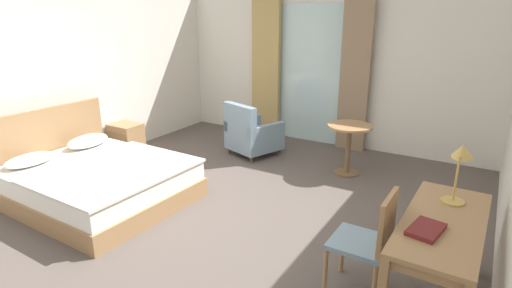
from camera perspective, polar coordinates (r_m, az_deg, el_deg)
name	(u,v)px	position (r m, az deg, el deg)	size (l,w,h in m)	color
ground	(211,225)	(4.60, -6.37, -11.20)	(6.04, 7.23, 0.10)	#564C47
wall_back	(329,66)	(7.03, 10.15, 10.72)	(5.64, 0.12, 2.64)	silver
wall_left	(40,80)	(6.17, -27.99, 7.89)	(0.12, 6.83, 2.64)	silver
balcony_glass_door	(310,75)	(7.09, 7.60, 9.60)	(1.18, 0.02, 2.32)	silver
curtain_panel_left	(266,69)	(7.34, 1.42, 10.44)	(0.53, 0.10, 2.42)	tan
curtain_panel_right	(355,76)	(6.71, 13.68, 9.20)	(0.47, 0.10, 2.42)	#897056
bed	(95,179)	(5.31, -21.58, -4.63)	(2.09, 1.74, 1.01)	#9E754C
nightstand	(127,140)	(6.76, -17.67, 0.59)	(0.47, 0.38, 0.51)	#9E754C
writing_desk	(442,232)	(3.34, 24.61, -11.11)	(0.57, 1.36, 0.75)	#9E754C
desk_chair	(370,238)	(3.37, 15.62, -12.62)	(0.44, 0.43, 0.91)	gray
desk_lamp	(461,160)	(3.54, 26.74, -2.02)	(0.18, 0.23, 0.49)	tan
closed_book	(426,229)	(3.09, 22.69, -10.96)	(0.19, 0.30, 0.03)	maroon
armchair_by_window	(252,134)	(6.43, -0.63, 1.36)	(0.88, 0.89, 0.85)	gray
round_cafe_table	(349,138)	(5.76, 12.87, 0.78)	(0.61, 0.61, 0.71)	#9E754C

